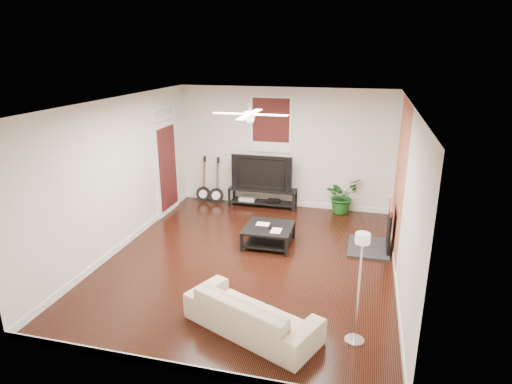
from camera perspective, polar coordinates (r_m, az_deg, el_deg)
room at (r=7.45m, az=-0.76°, el=0.90°), size 5.01×6.01×2.81m
brick_accent at (r=8.19m, az=18.21°, el=1.59°), size 0.02×2.20×2.80m
fireplace at (r=8.48m, az=15.65°, el=-4.36°), size 0.80×1.10×0.92m
window_back at (r=10.21m, az=1.97°, el=8.78°), size 1.00×0.06×1.30m
door_left at (r=10.05m, az=-11.58°, el=4.20°), size 0.08×1.00×2.50m
tv_stand at (r=10.48m, az=0.87°, el=-0.70°), size 1.61×0.43×0.45m
tv at (r=10.31m, az=0.92°, el=2.69°), size 1.44×0.19×0.83m
coffee_table at (r=8.45m, az=1.65°, el=-5.72°), size 0.90×0.90×0.38m
sofa at (r=6.03m, az=-0.57°, el=-15.40°), size 2.00×1.42×0.55m
floor_lamp at (r=5.71m, az=13.20°, el=-12.23°), size 0.33×0.33×1.53m
potted_plant at (r=10.21m, az=11.10°, el=-0.46°), size 0.96×0.98×0.82m
guitar_left at (r=10.78m, az=-6.94°, el=1.63°), size 0.38×0.28×1.14m
guitar_right at (r=10.63m, az=-5.23°, el=1.46°), size 0.40×0.31×1.14m
ceiling_fan at (r=7.18m, az=-0.80°, el=10.08°), size 1.24×1.24×0.32m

